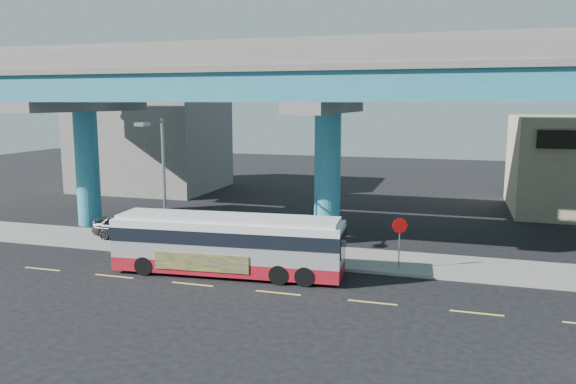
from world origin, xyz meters
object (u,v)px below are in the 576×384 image
(transit_bus, at_px, (228,242))
(street_lamp, at_px, (158,166))
(stop_sign, at_px, (400,232))
(parked_car, at_px, (129,226))

(transit_bus, height_order, street_lamp, street_lamp)
(street_lamp, xyz_separation_m, stop_sign, (12.23, 0.72, -2.83))
(parked_car, bearing_deg, transit_bus, -113.84)
(street_lamp, height_order, stop_sign, street_lamp)
(parked_car, bearing_deg, street_lamp, -120.57)
(stop_sign, bearing_deg, street_lamp, -175.59)
(parked_car, xyz_separation_m, street_lamp, (3.36, -2.31, 3.87))
(transit_bus, relative_size, parked_car, 2.47)
(street_lamp, bearing_deg, transit_bus, -22.22)
(street_lamp, distance_m, stop_sign, 12.57)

